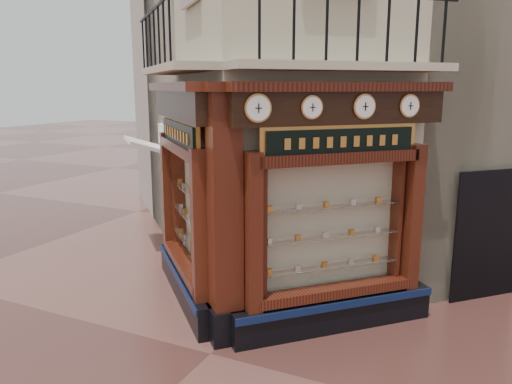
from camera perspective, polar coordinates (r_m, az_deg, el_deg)
The scene contains 14 objects.
ground at distance 7.86m, azimuth -5.23°, elevation -17.93°, with size 80.00×80.00×0.00m, color #4C2923.
neighbour_left at distance 15.74m, azimuth 2.99°, elevation 17.74°, with size 8.00×8.00×11.00m, color #B1A69A.
neighbour_right at distance 14.59m, azimuth 22.16°, elevation 17.37°, with size 8.00×8.00×11.00m, color #B1A69A.
shopfront_left at distance 9.11m, azimuth -8.08°, elevation -0.42°, with size 2.86×2.86×3.98m.
shopfront_right at distance 7.94m, azimuth 9.15°, elevation -2.29°, with size 2.86×2.86×3.98m.
corner_pilaster at distance 7.51m, azimuth -3.57°, elevation -3.22°, with size 0.85×0.85×3.98m.
balcony at distance 8.13m, azimuth -0.32°, elevation 14.12°, with size 5.94×2.97×1.03m.
clock_a at distance 6.97m, azimuth 0.21°, elevation 9.57°, with size 0.32×0.32×0.40m.
clock_b at distance 7.28m, azimuth 6.39°, elevation 9.60°, with size 0.28×0.28×0.34m.
clock_c at distance 7.70m, azimuth 12.27°, elevation 9.53°, with size 0.30×0.30×0.38m.
clock_d at distance 8.15m, azimuth 17.11°, elevation 9.40°, with size 0.29×0.29×0.36m.
awning at distance 12.61m, azimuth -11.93°, elevation -6.38°, with size 1.51×0.90×0.08m, color white, non-canonical shape.
signboard_left at distance 8.92m, azimuth -8.78°, elevation 6.61°, with size 2.06×2.06×0.55m.
signboard_right at distance 7.68m, azimuth 9.70°, elevation 5.73°, with size 1.90×1.90×0.51m.
Camera 1 is at (3.52, -5.84, 3.91)m, focal length 35.00 mm.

